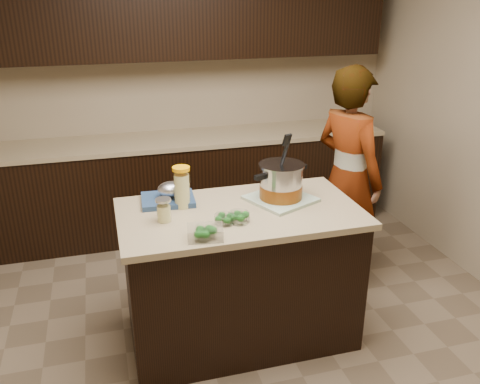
# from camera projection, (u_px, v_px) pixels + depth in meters

# --- Properties ---
(ground_plane) EXTENTS (4.00, 4.00, 0.00)m
(ground_plane) POSITION_uv_depth(u_px,v_px,m) (240.00, 333.00, 3.40)
(ground_plane) COLOR brown
(ground_plane) RESTS_ON ground
(room_shell) EXTENTS (4.04, 4.04, 2.72)m
(room_shell) POSITION_uv_depth(u_px,v_px,m) (240.00, 74.00, 2.76)
(room_shell) COLOR tan
(room_shell) RESTS_ON ground
(back_cabinets) EXTENTS (3.60, 0.63, 2.33)m
(back_cabinets) POSITION_uv_depth(u_px,v_px,m) (188.00, 131.00, 4.61)
(back_cabinets) COLOR black
(back_cabinets) RESTS_ON ground
(island) EXTENTS (1.46, 0.81, 0.90)m
(island) POSITION_uv_depth(u_px,v_px,m) (240.00, 274.00, 3.23)
(island) COLOR black
(island) RESTS_ON ground
(dish_towel) EXTENTS (0.48, 0.48, 0.02)m
(dish_towel) POSITION_uv_depth(u_px,v_px,m) (281.00, 199.00, 3.21)
(dish_towel) COLOR #57825A
(dish_towel) RESTS_ON island
(stock_pot) EXTENTS (0.39, 0.36, 0.40)m
(stock_pot) POSITION_uv_depth(u_px,v_px,m) (281.00, 183.00, 3.17)
(stock_pot) COLOR #B7B7BC
(stock_pot) RESTS_ON dish_towel
(lemonade_pitcher) EXTENTS (0.13, 0.13, 0.26)m
(lemonade_pitcher) POSITION_uv_depth(u_px,v_px,m) (182.00, 189.00, 3.07)
(lemonade_pitcher) COLOR #D4CD81
(lemonade_pitcher) RESTS_ON island
(mason_jar) EXTENTS (0.11, 0.11, 0.15)m
(mason_jar) POSITION_uv_depth(u_px,v_px,m) (164.00, 211.00, 2.90)
(mason_jar) COLOR #D4CD81
(mason_jar) RESTS_ON island
(broccoli_tub_left) EXTENTS (0.13, 0.13, 0.06)m
(broccoli_tub_left) POSITION_uv_depth(u_px,v_px,m) (224.00, 219.00, 2.89)
(broccoli_tub_left) COLOR silver
(broccoli_tub_left) RESTS_ON island
(broccoli_tub_right) EXTENTS (0.16, 0.16, 0.06)m
(broccoli_tub_right) POSITION_uv_depth(u_px,v_px,m) (239.00, 218.00, 2.91)
(broccoli_tub_right) COLOR silver
(broccoli_tub_right) RESTS_ON island
(broccoli_tub_rect) EXTENTS (0.21, 0.17, 0.07)m
(broccoli_tub_rect) POSITION_uv_depth(u_px,v_px,m) (205.00, 233.00, 2.71)
(broccoli_tub_rect) COLOR silver
(broccoli_tub_rect) RESTS_ON island
(blue_tray) EXTENTS (0.34, 0.28, 0.12)m
(blue_tray) POSITION_uv_depth(u_px,v_px,m) (169.00, 196.00, 3.17)
(blue_tray) COLOR navy
(blue_tray) RESTS_ON island
(person) EXTENTS (0.58, 0.71, 1.67)m
(person) POSITION_uv_depth(u_px,v_px,m) (348.00, 177.00, 3.79)
(person) COLOR gray
(person) RESTS_ON ground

